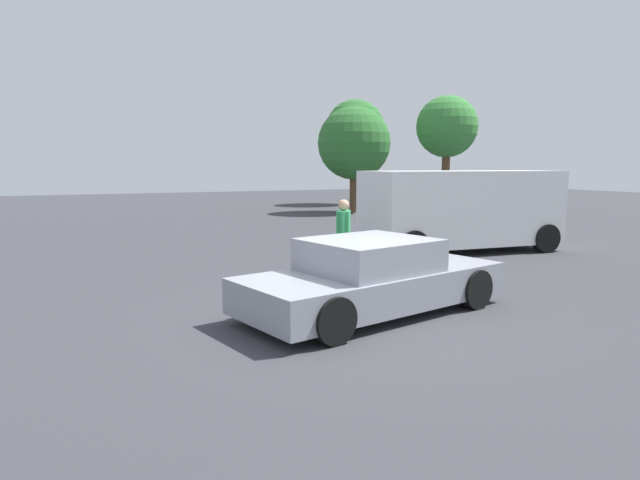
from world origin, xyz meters
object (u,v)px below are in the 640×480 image
Objects in this scene: sedan_foreground at (372,279)px; pedestrian at (343,233)px; dog at (327,257)px; van_white at (461,208)px.

pedestrian is (0.68, 2.33, 0.42)m from sedan_foreground.
dog is 4.62m from van_white.
pedestrian is (-0.16, -1.10, 0.67)m from dog.
dog is at bearing -162.52° from van_white.
van_white reaches higher than sedan_foreground.
pedestrian is (-4.59, -2.09, -0.20)m from van_white.
pedestrian is at bearing 60.61° from sedan_foreground.
pedestrian reaches higher than dog.
dog is at bearing 115.10° from pedestrian.
sedan_foreground is at bearing 151.02° from dog.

